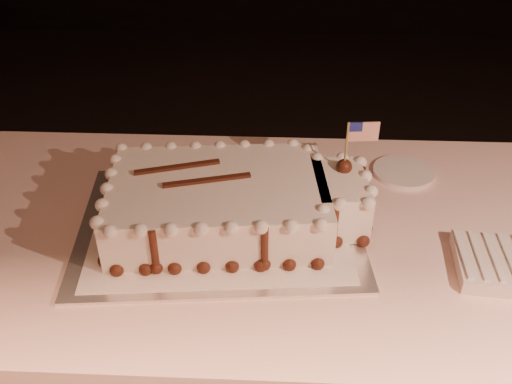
{
  "coord_description": "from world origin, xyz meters",
  "views": [
    {
      "loc": [
        -0.13,
        -0.38,
        1.53
      ],
      "look_at": [
        -0.17,
        0.6,
        0.84
      ],
      "focal_mm": 40.0,
      "sensor_mm": 36.0,
      "label": 1
    }
  ],
  "objects_px": {
    "banquet_table": "(323,344)",
    "side_plate": "(403,172)",
    "sheet_cake": "(234,202)",
    "cake_board": "(220,225)"
  },
  "relations": [
    {
      "from": "cake_board",
      "to": "sheet_cake",
      "type": "xyz_separation_m",
      "value": [
        0.03,
        0.0,
        0.06
      ]
    },
    {
      "from": "sheet_cake",
      "to": "banquet_table",
      "type": "bearing_deg",
      "value": -0.36
    },
    {
      "from": "side_plate",
      "to": "cake_board",
      "type": "bearing_deg",
      "value": -152.25
    },
    {
      "from": "banquet_table",
      "to": "sheet_cake",
      "type": "height_order",
      "value": "sheet_cake"
    },
    {
      "from": "banquet_table",
      "to": "side_plate",
      "type": "height_order",
      "value": "side_plate"
    },
    {
      "from": "cake_board",
      "to": "side_plate",
      "type": "bearing_deg",
      "value": 22.38
    },
    {
      "from": "cake_board",
      "to": "banquet_table",
      "type": "bearing_deg",
      "value": -4.94
    },
    {
      "from": "sheet_cake",
      "to": "side_plate",
      "type": "xyz_separation_m",
      "value": [
        0.41,
        0.23,
        -0.06
      ]
    },
    {
      "from": "sheet_cake",
      "to": "side_plate",
      "type": "distance_m",
      "value": 0.47
    },
    {
      "from": "sheet_cake",
      "to": "side_plate",
      "type": "height_order",
      "value": "sheet_cake"
    }
  ]
}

